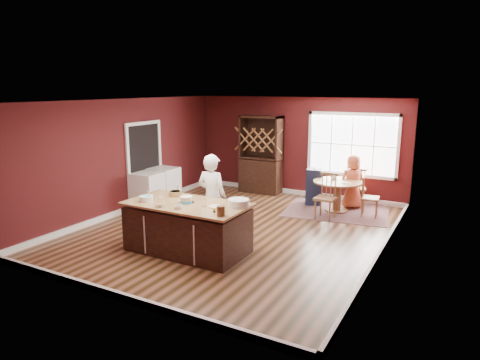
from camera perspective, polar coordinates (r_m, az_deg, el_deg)
name	(u,v)px	position (r m, az deg, el deg)	size (l,w,h in m)	color
room_shell	(236,167)	(8.80, -0.50, 1.71)	(7.00, 7.00, 7.00)	brown
window	(352,145)	(11.45, 14.72, 4.56)	(2.36, 0.10, 1.66)	white
doorway	(145,166)	(11.04, -12.56, 1.89)	(0.08, 1.26, 2.13)	white
kitchen_island	(188,228)	(7.92, -7.01, -6.42)	(2.23, 1.17, 0.92)	black
dining_table	(337,190)	(10.59, 12.86, -1.28)	(1.17, 1.17, 0.75)	brown
baker	(212,198)	(8.33, -3.73, -2.38)	(0.63, 0.41, 1.72)	white
layer_cake	(186,200)	(7.76, -7.17, -2.63)	(0.30, 0.30, 0.12)	beige
bowl_blue	(146,199)	(8.02, -12.37, -2.44)	(0.25, 0.25, 0.09)	silver
bowl_yellow	(175,194)	(8.29, -8.61, -1.79)	(0.25, 0.25, 0.09)	#B1923B
bowl_pink	(160,205)	(7.60, -10.65, -3.33)	(0.16, 0.16, 0.06)	silver
bowl_olive	(178,207)	(7.42, -8.21, -3.63)	(0.14, 0.14, 0.05)	beige
drinking_glass	(204,202)	(7.50, -4.86, -2.95)	(0.08, 0.08, 0.16)	silver
dinner_plate	(216,207)	(7.48, -3.28, -3.56)	(0.24, 0.24, 0.02)	#F8EFCA
white_tub	(239,203)	(7.49, -0.19, -3.06)	(0.38, 0.38, 0.13)	silver
stoneware_crock	(221,211)	(6.96, -2.58, -4.14)	(0.14, 0.14, 0.16)	#4A2F22
toy_figurine	(214,210)	(7.16, -3.44, -4.03)	(0.05, 0.05, 0.08)	yellow
rug	(336,211)	(10.72, 12.73, -4.02)	(2.41, 1.86, 0.01)	brown
chair_east	(370,196)	(10.37, 16.99, -2.07)	(0.41, 0.39, 0.98)	brown
chair_south	(325,196)	(9.91, 11.33, -2.14)	(0.45, 0.43, 1.07)	#925725
chair_north	(357,187)	(11.19, 15.33, -0.85)	(0.42, 0.40, 1.01)	brown
seated_woman	(353,182)	(10.93, 14.78, -0.21)	(0.66, 0.43, 1.35)	#BA5837
high_chair	(314,186)	(11.10, 9.85, -0.78)	(0.39, 0.39, 0.97)	#1A2140
toddler	(313,173)	(11.07, 9.70, 0.91)	(0.18, 0.14, 0.26)	#8CA5BF
table_plate	(346,183)	(10.36, 14.00, -0.37)	(0.21, 0.21, 0.02)	beige
table_cup	(334,177)	(10.72, 12.41, 0.37)	(0.13, 0.13, 0.10)	silver
hutch	(261,155)	(12.11, 2.79, 3.40)	(1.19, 0.50, 2.18)	black
washer	(148,191)	(10.70, -12.20, -1.50)	(0.64, 0.62, 0.93)	white
dryer	(164,186)	(11.18, -10.07, -0.77)	(0.65, 0.63, 0.94)	silver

